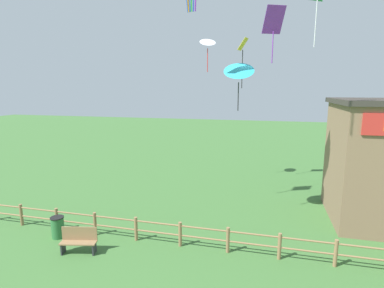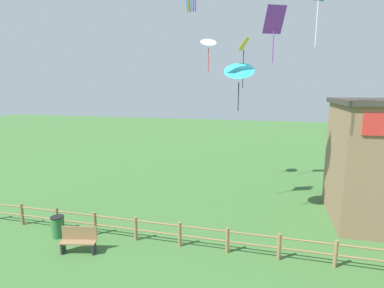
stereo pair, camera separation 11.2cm
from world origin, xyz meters
name	(u,v)px [view 2 (the right image)]	position (x,y,z in m)	size (l,w,h in m)	color
wooden_fence	(180,232)	(0.00, 7.58, 0.60)	(19.91, 0.14, 1.05)	olive
park_bench_near_fence	(79,240)	(-3.76, 6.11, 0.53)	(1.47, 0.70, 1.04)	olive
trash_bin	(58,227)	(-5.41, 6.98, 0.48)	(0.58, 0.58, 0.95)	#2D6B38
kite_white_delta	(209,42)	(-0.61, 16.03, 9.35)	(1.28, 1.22, 2.18)	white
kite_cyan_delta	(239,70)	(1.93, 10.68, 7.28)	(1.48, 1.32, 2.30)	#2DB2C6
kite_purple_streamer	(274,23)	(3.38, 12.46, 9.59)	(1.13, 0.95, 2.65)	purple
kite_yellow_diamond	(244,53)	(1.57, 16.55, 8.70)	(0.66, 0.74, 3.13)	yellow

